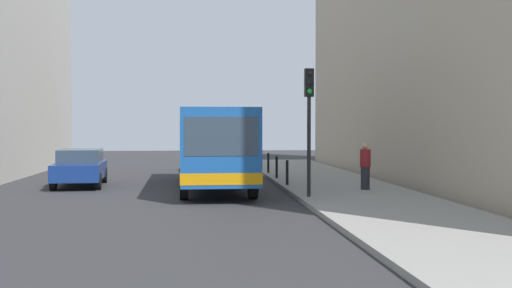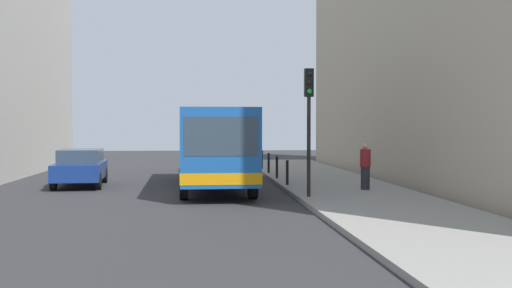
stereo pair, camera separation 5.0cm
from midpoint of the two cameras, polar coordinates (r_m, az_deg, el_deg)
ground_plane at (r=22.43m, az=-5.18°, el=-4.57°), size 80.00×80.00×0.00m
sidewalk at (r=23.09m, az=8.38°, el=-4.21°), size 4.40×40.00×0.15m
bus at (r=24.98m, az=-3.81°, el=0.04°), size 2.71×11.06×3.00m
car_beside_bus at (r=26.50m, az=-15.34°, el=-1.96°), size 2.09×4.50×1.48m
car_behind_bus at (r=34.91m, az=-4.36°, el=-1.05°), size 2.10×4.51×1.48m
traffic_light at (r=20.50m, az=4.81°, el=3.26°), size 0.28×0.33×4.10m
bollard_near at (r=24.60m, az=2.87°, el=-2.55°), size 0.11×0.11×0.95m
bollard_mid at (r=27.71m, az=1.93°, el=-2.08°), size 0.11×0.11×0.95m
bollard_far at (r=30.82m, az=1.18°, el=-1.70°), size 0.11×0.11×0.95m
bollard_farthest at (r=33.94m, az=0.57°, el=-1.39°), size 0.11×0.11×0.95m
pedestrian_near_signal at (r=23.06m, az=9.79°, el=-1.99°), size 0.38×0.38×1.66m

